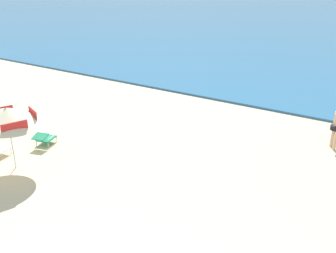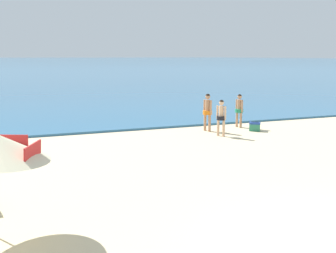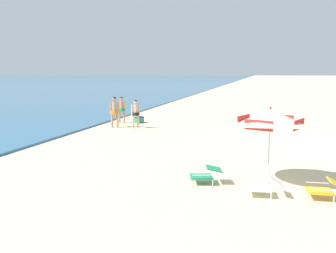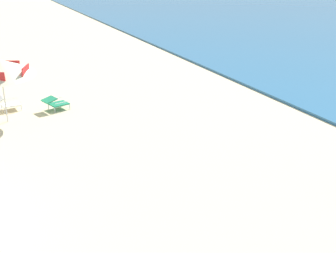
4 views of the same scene
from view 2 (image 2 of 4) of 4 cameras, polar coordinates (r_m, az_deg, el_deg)
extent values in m
cube|color=#2D668E|center=(417.02, -20.09, 9.31)|extent=(800.00, 800.00, 0.10)
cube|color=red|center=(8.43, -22.40, -2.02)|extent=(0.72, 0.34, 0.27)
cube|color=red|center=(7.43, -19.36, -3.42)|extent=(0.34, 0.72, 0.27)
cylinder|color=tan|center=(17.90, 5.50, 0.73)|extent=(0.12, 0.12, 0.85)
cylinder|color=tan|center=(17.68, 6.16, 0.60)|extent=(0.12, 0.12, 0.85)
cylinder|color=orange|center=(17.72, 5.85, 2.07)|extent=(0.42, 0.42, 0.18)
cylinder|color=tan|center=(17.68, 5.87, 2.97)|extent=(0.23, 0.23, 0.60)
cylinder|color=tan|center=(17.84, 5.40, 2.99)|extent=(0.09, 0.09, 0.63)
cylinder|color=tan|center=(17.53, 6.34, 2.84)|extent=(0.09, 0.09, 0.63)
sphere|color=tan|center=(17.63, 5.89, 4.41)|extent=(0.23, 0.23, 0.23)
sphere|color=black|center=(17.63, 5.90, 4.51)|extent=(0.21, 0.21, 0.21)
cylinder|color=#D8A87F|center=(16.82, 7.42, -0.06)|extent=(0.11, 0.11, 0.77)
cylinder|color=#D8A87F|center=(16.68, 8.23, -0.17)|extent=(0.11, 0.11, 0.77)
cylinder|color=black|center=(16.68, 7.86, 1.25)|extent=(0.39, 0.39, 0.16)
cylinder|color=#D8A87F|center=(16.64, 7.88, 2.11)|extent=(0.21, 0.21, 0.55)
cylinder|color=#D8A87F|center=(16.74, 7.31, 2.12)|extent=(0.08, 0.08, 0.58)
cylinder|color=#D8A87F|center=(16.55, 8.45, 2.00)|extent=(0.08, 0.08, 0.58)
sphere|color=#D8A87F|center=(16.59, 7.91, 3.51)|extent=(0.21, 0.21, 0.21)
sphere|color=black|center=(16.59, 7.91, 3.60)|extent=(0.19, 0.19, 0.19)
cylinder|color=tan|center=(18.86, 10.70, 1.00)|extent=(0.12, 0.12, 0.79)
cylinder|color=tan|center=(19.07, 10.15, 1.12)|extent=(0.12, 0.12, 0.79)
cylinder|color=#23845B|center=(18.90, 10.46, 2.30)|extent=(0.39, 0.39, 0.16)
cylinder|color=tan|center=(18.87, 10.49, 3.08)|extent=(0.22, 0.22, 0.56)
cylinder|color=tan|center=(18.73, 10.89, 2.96)|extent=(0.09, 0.09, 0.59)
cylinder|color=tan|center=(19.02, 10.10, 3.10)|extent=(0.09, 0.09, 0.59)
sphere|color=tan|center=(18.82, 10.53, 4.35)|extent=(0.21, 0.21, 0.21)
sphere|color=black|center=(18.82, 10.53, 4.43)|extent=(0.20, 0.20, 0.20)
cube|color=#2D7F5B|center=(18.24, 12.69, -0.13)|extent=(0.59, 0.56, 0.32)
cube|color=navy|center=(18.21, 12.72, 0.49)|extent=(0.61, 0.57, 0.08)
cylinder|color=black|center=(18.20, 12.72, 0.66)|extent=(0.29, 0.22, 0.02)
camera|label=1|loc=(9.75, 67.01, 20.30)|focal=40.70mm
camera|label=3|loc=(13.26, -74.71, 1.15)|focal=38.57mm
camera|label=4|loc=(15.14, 43.61, 13.49)|focal=45.60mm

